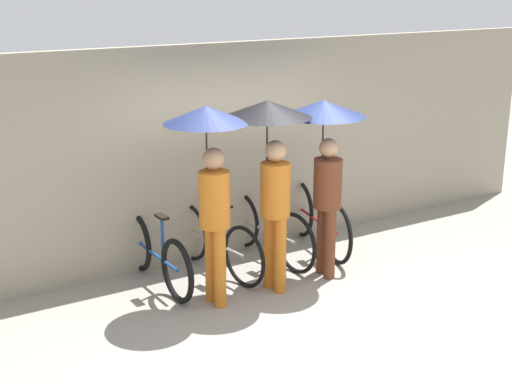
{
  "coord_description": "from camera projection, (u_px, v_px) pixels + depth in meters",
  "views": [
    {
      "loc": [
        -3.98,
        -5.51,
        3.3
      ],
      "look_at": [
        0.0,
        1.03,
        1.0
      ],
      "focal_mm": 50.0,
      "sensor_mm": 36.0,
      "label": 1
    }
  ],
  "objects": [
    {
      "name": "pedestrian_trailing",
      "position": [
        325.0,
        142.0,
        7.89
      ],
      "size": [
        0.94,
        0.94,
        2.02
      ],
      "rotation": [
        0.0,
        0.0,
        -0.13
      ],
      "color": "brown",
      "rests_on": "ground"
    },
    {
      "name": "parked_bicycle_0",
      "position": [
        156.0,
        254.0,
        7.9
      ],
      "size": [
        0.44,
        1.73,
        1.05
      ],
      "rotation": [
        0.0,
        0.0,
        1.6
      ],
      "color": "black",
      "rests_on": "ground"
    },
    {
      "name": "parked_bicycle_2",
      "position": [
        266.0,
        229.0,
        8.64
      ],
      "size": [
        0.44,
        1.8,
        1.07
      ],
      "rotation": [
        0.0,
        0.0,
        1.67
      ],
      "color": "black",
      "rests_on": "ground"
    },
    {
      "name": "pedestrian_center",
      "position": [
        270.0,
        146.0,
        7.48
      ],
      "size": [
        0.94,
        0.94,
        2.09
      ],
      "rotation": [
        0.0,
        0.0,
        0.14
      ],
      "color": "#C66B1E",
      "rests_on": "ground"
    },
    {
      "name": "pedestrian_leading",
      "position": [
        210.0,
        158.0,
        7.15
      ],
      "size": [
        0.87,
        0.87,
        2.09
      ],
      "rotation": [
        0.0,
        0.0,
        0.03
      ],
      "color": "#C66B1E",
      "rests_on": "ground"
    },
    {
      "name": "parked_bicycle_3",
      "position": [
        317.0,
        219.0,
        8.97
      ],
      "size": [
        0.49,
        1.77,
        1.07
      ],
      "rotation": [
        0.0,
        0.0,
        1.4
      ],
      "color": "black",
      "rests_on": "ground"
    },
    {
      "name": "parked_bicycle_1",
      "position": [
        215.0,
        242.0,
        8.24
      ],
      "size": [
        0.45,
        1.74,
        1.01
      ],
      "rotation": [
        0.0,
        0.0,
        1.72
      ],
      "color": "black",
      "rests_on": "ground"
    },
    {
      "name": "back_wall",
      "position": [
        220.0,
        152.0,
        8.58
      ],
      "size": [
        10.19,
        0.12,
        2.59
      ],
      "color": "gray",
      "rests_on": "ground"
    },
    {
      "name": "ground_plane",
      "position": [
        307.0,
        308.0,
        7.44
      ],
      "size": [
        30.0,
        30.0,
        0.0
      ],
      "primitive_type": "plane",
      "color": "gray"
    }
  ]
}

